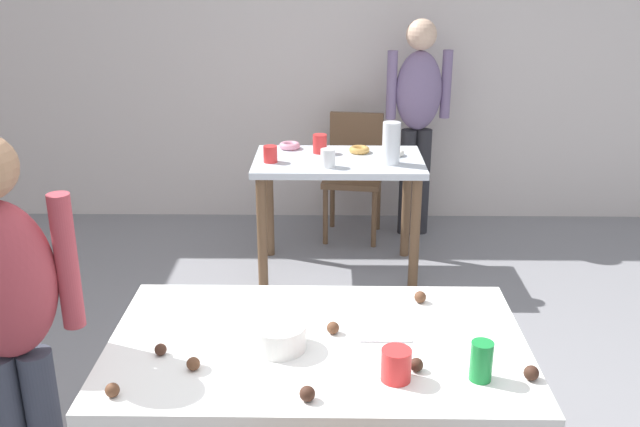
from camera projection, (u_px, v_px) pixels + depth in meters
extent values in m
cube|color=silver|center=(320.00, 45.00, 5.16)|extent=(6.40, 0.10, 2.60)
cube|color=white|center=(317.00, 346.00, 2.30)|extent=(1.35, 0.81, 0.04)
cylinder|color=brown|center=(161.00, 383.00, 2.76)|extent=(0.06, 0.06, 0.71)
cylinder|color=brown|center=(478.00, 386.00, 2.74)|extent=(0.06, 0.06, 0.71)
cube|color=silver|center=(338.00, 162.00, 4.34)|extent=(1.03, 0.63, 0.04)
cylinder|color=brown|center=(262.00, 234.00, 4.23)|extent=(0.06, 0.06, 0.71)
cylinder|color=brown|center=(415.00, 235.00, 4.22)|extent=(0.06, 0.06, 0.71)
cylinder|color=brown|center=(269.00, 205.00, 4.71)|extent=(0.06, 0.06, 0.71)
cylinder|color=brown|center=(406.00, 206.00, 4.70)|extent=(0.06, 0.06, 0.71)
cube|color=brown|center=(353.00, 180.00, 5.00)|extent=(0.45, 0.45, 0.04)
cube|color=brown|center=(356.00, 142.00, 5.09)|extent=(0.38, 0.09, 0.42)
cylinder|color=brown|center=(374.00, 219.00, 4.89)|extent=(0.04, 0.04, 0.41)
cylinder|color=brown|center=(325.00, 216.00, 4.94)|extent=(0.04, 0.04, 0.41)
cylinder|color=brown|center=(378.00, 203.00, 5.21)|extent=(0.04, 0.04, 0.41)
cylinder|color=brown|center=(332.00, 201.00, 5.26)|extent=(0.04, 0.04, 0.41)
ellipsoid|color=#9E3842|center=(2.00, 281.00, 2.15)|extent=(0.37, 0.29, 0.52)
cylinder|color=#9E3842|center=(67.00, 262.00, 2.19)|extent=(0.09, 0.09, 0.44)
cylinder|color=#28282D|center=(422.00, 182.00, 5.09)|extent=(0.11, 0.11, 0.77)
cylinder|color=#28282D|center=(407.00, 182.00, 5.08)|extent=(0.11, 0.11, 0.77)
ellipsoid|color=slate|center=(419.00, 91.00, 4.86)|extent=(0.34, 0.23, 0.55)
sphere|color=beige|center=(421.00, 34.00, 4.73)|extent=(0.21, 0.21, 0.21)
cylinder|color=slate|center=(446.00, 84.00, 4.86)|extent=(0.08, 0.08, 0.46)
cylinder|color=slate|center=(392.00, 85.00, 4.83)|extent=(0.08, 0.08, 0.46)
cylinder|color=white|center=(279.00, 336.00, 2.23)|extent=(0.17, 0.17, 0.08)
cylinder|color=#198438|center=(481.00, 361.00, 2.06)|extent=(0.07, 0.07, 0.12)
cube|color=silver|center=(386.00, 341.00, 2.28)|extent=(0.17, 0.02, 0.01)
cylinder|color=red|center=(396.00, 365.00, 2.06)|extent=(0.09, 0.09, 0.10)
sphere|color=brown|center=(420.00, 297.00, 2.53)|extent=(0.04, 0.04, 0.04)
sphere|color=#3D2319|center=(307.00, 394.00, 1.97)|extent=(0.04, 0.04, 0.04)
sphere|color=#3D2319|center=(531.00, 373.00, 2.07)|extent=(0.04, 0.04, 0.04)
sphere|color=#3D2319|center=(161.00, 350.00, 2.20)|extent=(0.04, 0.04, 0.04)
sphere|color=brown|center=(193.00, 364.00, 2.12)|extent=(0.04, 0.04, 0.04)
sphere|color=#3D2319|center=(416.00, 365.00, 2.12)|extent=(0.04, 0.04, 0.04)
sphere|color=brown|center=(112.00, 390.00, 1.99)|extent=(0.04, 0.04, 0.04)
sphere|color=brown|center=(333.00, 328.00, 2.33)|extent=(0.04, 0.04, 0.04)
cylinder|color=white|center=(391.00, 143.00, 4.18)|extent=(0.11, 0.11, 0.25)
cylinder|color=red|center=(320.00, 144.00, 4.43)|extent=(0.09, 0.09, 0.12)
cylinder|color=white|center=(328.00, 158.00, 4.14)|extent=(0.09, 0.09, 0.11)
cylinder|color=red|center=(270.00, 154.00, 4.24)|extent=(0.08, 0.08, 0.10)
torus|color=pink|center=(290.00, 146.00, 4.55)|extent=(0.14, 0.14, 0.04)
torus|color=gold|center=(359.00, 150.00, 4.45)|extent=(0.13, 0.13, 0.04)
torus|color=white|center=(395.00, 153.00, 4.39)|extent=(0.12, 0.12, 0.03)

